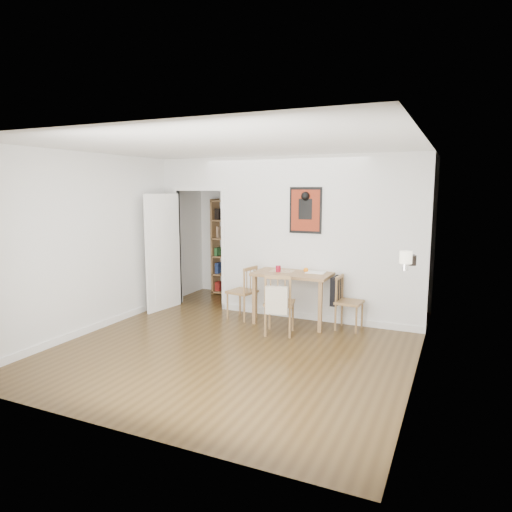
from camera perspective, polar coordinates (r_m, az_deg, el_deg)
The scene contains 15 objects.
ground at distance 6.43m, azimuth -1.28°, elevation -10.53°, with size 5.20×5.20×0.00m, color #4C3618.
room_shell at distance 7.32m, azimuth 3.94°, elevation 2.22°, with size 5.20×5.20×5.20m.
dining_table at distance 7.11m, azimuth 4.71°, elevation -2.78°, with size 1.18×0.75×0.81m.
chair_left at distance 7.36m, azimuth -1.76°, elevation -4.54°, with size 0.51×0.51×0.87m.
chair_right at distance 6.95m, azimuth 11.43°, elevation -5.63°, with size 0.48×0.43×0.81m.
chair_front at distance 6.59m, azimuth 2.94°, elevation -5.92°, with size 0.54×0.58×0.90m.
bookshelf at distance 8.95m, azimuth -3.01°, elevation 1.00°, with size 0.79×0.32×1.88m.
fireplace at distance 5.93m, azimuth 19.09°, elevation -6.41°, with size 0.45×1.25×1.16m.
red_glass at distance 7.07m, azimuth 2.80°, elevation -1.61°, with size 0.08×0.08×0.10m, color maroon.
orange_fruit at distance 7.07m, azimuth 6.25°, elevation -1.75°, with size 0.07×0.07×0.07m, color orange.
placemat at distance 7.17m, azimuth 3.31°, elevation -1.86°, with size 0.36×0.27×0.00m, color beige.
notebook at distance 7.07m, azimuth 7.46°, elevation -2.03°, with size 0.29×0.21×0.01m, color white.
mantel_lamp at distance 5.48m, azimuth 18.22°, elevation -0.30°, with size 0.14×0.14×0.22m.
ceramic_jar_a at distance 5.87m, azimuth 18.93°, elevation -0.52°, with size 0.10×0.10×0.12m, color black.
ceramic_jar_b at distance 6.08m, azimuth 18.88°, elevation -0.31°, with size 0.08×0.08×0.10m, color black.
Camera 1 is at (2.63, -5.48, 2.09)m, focal length 32.00 mm.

